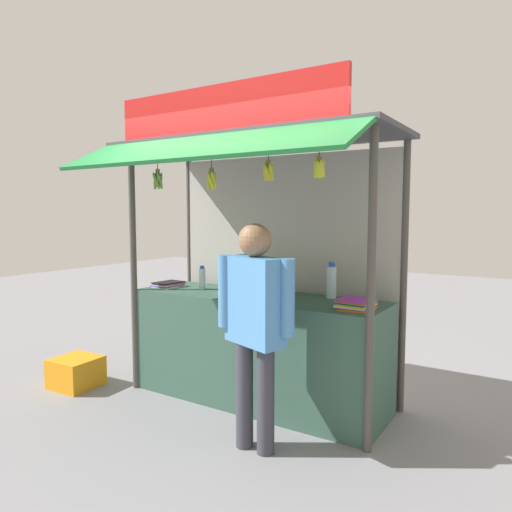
% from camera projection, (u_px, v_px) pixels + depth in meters
% --- Properties ---
extents(ground_plane, '(20.00, 20.00, 0.00)m').
position_uv_depth(ground_plane, '(256.00, 400.00, 4.27)').
color(ground_plane, gray).
extents(stall_counter, '(2.31, 0.69, 0.96)m').
position_uv_depth(stall_counter, '(256.00, 349.00, 4.23)').
color(stall_counter, '#385B4C').
rests_on(stall_counter, ground).
extents(stall_structure, '(2.51, 1.55, 2.66)m').
position_uv_depth(stall_structure, '(263.00, 221.00, 4.22)').
color(stall_structure, '#4C4742').
rests_on(stall_structure, ground).
extents(water_bottle_front_left, '(0.07, 0.07, 0.26)m').
position_uv_depth(water_bottle_front_left, '(288.00, 282.00, 4.16)').
color(water_bottle_front_left, silver).
rests_on(water_bottle_front_left, stall_counter).
extents(water_bottle_rear_center, '(0.06, 0.06, 0.23)m').
position_uv_depth(water_bottle_rear_center, '(202.00, 278.00, 4.52)').
color(water_bottle_rear_center, silver).
rests_on(water_bottle_rear_center, stall_counter).
extents(water_bottle_mid_right, '(0.09, 0.09, 0.31)m').
position_uv_depth(water_bottle_mid_right, '(331.00, 281.00, 4.06)').
color(water_bottle_mid_right, silver).
rests_on(water_bottle_mid_right, stall_counter).
extents(water_bottle_mid_left, '(0.09, 0.09, 0.32)m').
position_uv_depth(water_bottle_mid_left, '(247.00, 277.00, 4.31)').
color(water_bottle_mid_left, silver).
rests_on(water_bottle_mid_left, stall_counter).
extents(water_bottle_far_right, '(0.08, 0.08, 0.30)m').
position_uv_depth(water_bottle_far_right, '(232.00, 277.00, 4.37)').
color(water_bottle_far_right, silver).
rests_on(water_bottle_far_right, stall_counter).
extents(magazine_stack_back_right, '(0.23, 0.30, 0.05)m').
position_uv_depth(magazine_stack_back_right, '(169.00, 284.00, 4.65)').
color(magazine_stack_back_right, white).
rests_on(magazine_stack_back_right, stall_counter).
extents(magazine_stack_center, '(0.27, 0.28, 0.08)m').
position_uv_depth(magazine_stack_center, '(356.00, 304.00, 3.58)').
color(magazine_stack_center, orange).
rests_on(magazine_stack_center, stall_counter).
extents(banana_bunch_rightmost, '(0.09, 0.09, 0.26)m').
position_uv_depth(banana_bunch_rightmost, '(268.00, 172.00, 3.51)').
color(banana_bunch_rightmost, '#332D23').
extents(banana_bunch_inner_right, '(0.10, 0.09, 0.31)m').
position_uv_depth(banana_bunch_inner_right, '(212.00, 180.00, 3.79)').
color(banana_bunch_inner_right, '#332D23').
extents(banana_bunch_inner_left, '(0.10, 0.10, 0.30)m').
position_uv_depth(banana_bunch_inner_left, '(158.00, 180.00, 4.10)').
color(banana_bunch_inner_left, '#332D23').
extents(banana_bunch_leftmost, '(0.10, 0.10, 0.26)m').
position_uv_depth(banana_bunch_leftmost, '(319.00, 169.00, 3.29)').
color(banana_bunch_leftmost, '#332D23').
extents(vendor_person, '(0.61, 0.33, 1.61)m').
position_uv_depth(vendor_person, '(255.00, 316.00, 3.30)').
color(vendor_person, '#383842').
rests_on(vendor_person, ground).
extents(plastic_crate, '(0.43, 0.43, 0.28)m').
position_uv_depth(plastic_crate, '(76.00, 372.00, 4.61)').
color(plastic_crate, orange).
rests_on(plastic_crate, ground).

